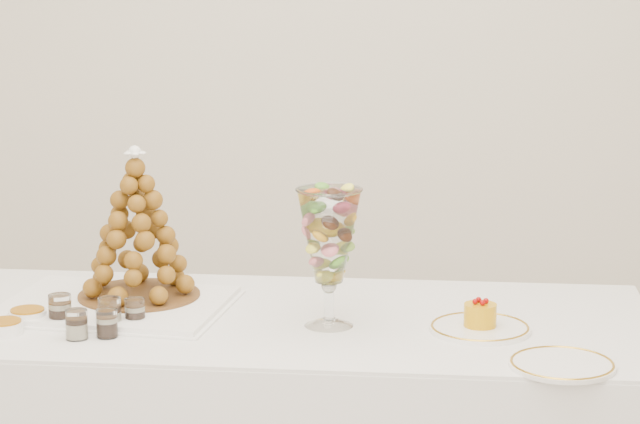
{
  "coord_description": "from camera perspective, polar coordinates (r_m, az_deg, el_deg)",
  "views": [
    {
      "loc": [
        0.29,
        -2.52,
        1.59
      ],
      "look_at": [
        0.07,
        0.22,
        1.0
      ],
      "focal_mm": 70.0,
      "sensor_mm": 36.0,
      "label": 1
    }
  ],
  "objects": [
    {
      "name": "lace_tray",
      "position": [
        3.11,
        -9.35,
        -4.21
      ],
      "size": [
        0.58,
        0.46,
        0.02
      ],
      "primitive_type": "cube",
      "rotation": [
        0.0,
        0.0,
        -0.13
      ],
      "color": "white",
      "rests_on": "buffet_table"
    },
    {
      "name": "macaron_vase",
      "position": [
        2.88,
        0.41,
        -1.18
      ],
      "size": [
        0.15,
        0.15,
        0.33
      ],
      "color": "white",
      "rests_on": "buffet_table"
    },
    {
      "name": "cake_plate",
      "position": [
        2.92,
        7.32,
        -5.31
      ],
      "size": [
        0.24,
        0.24,
        0.01
      ],
      "primitive_type": "cylinder",
      "color": "white",
      "rests_on": "buffet_table"
    },
    {
      "name": "spare_plate",
      "position": [
        2.71,
        11.01,
        -6.87
      ],
      "size": [
        0.23,
        0.23,
        0.01
      ],
      "primitive_type": "cylinder",
      "color": "white",
      "rests_on": "buffet_table"
    },
    {
      "name": "verrine_a",
      "position": [
        3.0,
        -11.8,
        -4.39
      ],
      "size": [
        0.05,
        0.05,
        0.07
      ],
      "primitive_type": "cylinder",
      "rotation": [
        0.0,
        0.0,
        0.01
      ],
      "color": "white",
      "rests_on": "buffet_table"
    },
    {
      "name": "verrine_b",
      "position": [
        2.95,
        -9.59,
        -4.57
      ],
      "size": [
        0.07,
        0.07,
        0.07
      ],
      "primitive_type": "cylinder",
      "rotation": [
        0.0,
        0.0,
        0.32
      ],
      "color": "white",
      "rests_on": "buffet_table"
    },
    {
      "name": "verrine_c",
      "position": [
        2.96,
        -8.46,
        -4.54
      ],
      "size": [
        0.06,
        0.06,
        0.06
      ],
      "primitive_type": "cylinder",
      "rotation": [
        0.0,
        0.0,
        -0.31
      ],
      "color": "white",
      "rests_on": "buffet_table"
    },
    {
      "name": "verrine_d",
      "position": [
        2.88,
        -11.07,
        -5.07
      ],
      "size": [
        0.06,
        0.06,
        0.07
      ],
      "primitive_type": "cylinder",
      "rotation": [
        0.0,
        0.0,
        0.3
      ],
      "color": "white",
      "rests_on": "buffet_table"
    },
    {
      "name": "verrine_e",
      "position": [
        2.88,
        -9.72,
        -5.04
      ],
      "size": [
        0.05,
        0.05,
        0.07
      ],
      "primitive_type": "cylinder",
      "rotation": [
        0.0,
        0.0,
        0.0
      ],
      "color": "white",
      "rests_on": "buffet_table"
    },
    {
      "name": "ramekin_back",
      "position": [
        3.04,
        -13.22,
        -4.66
      ],
      "size": [
        0.09,
        0.09,
        0.03
      ],
      "primitive_type": "cylinder",
      "color": "white",
      "rests_on": "buffet_table"
    },
    {
      "name": "ramekin_front",
      "position": [
        2.96,
        -14.23,
        -5.15
      ],
      "size": [
        0.09,
        0.09,
        0.03
      ],
      "primitive_type": "cylinder",
      "color": "white",
      "rests_on": "buffet_table"
    },
    {
      "name": "croquembouche",
      "position": [
        3.1,
        -8.37,
        -0.55
      ],
      "size": [
        0.3,
        0.3,
        0.38
      ],
      "rotation": [
        0.0,
        0.0,
        0.0
      ],
      "color": "brown",
      "rests_on": "lace_tray"
    },
    {
      "name": "mousse_cake",
      "position": [
        2.91,
        7.34,
        -4.67
      ],
      "size": [
        0.08,
        0.08,
        0.07
      ],
      "color": "#DA990A",
      "rests_on": "cake_plate"
    }
  ]
}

